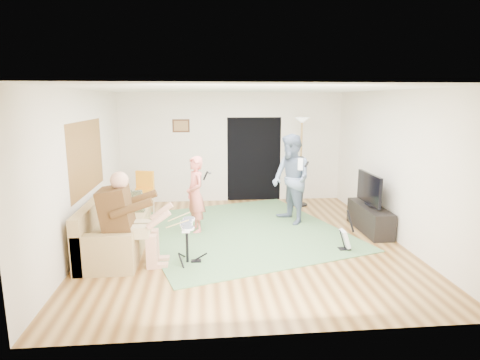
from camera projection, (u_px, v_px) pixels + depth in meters
name	position (u px, v px, depth m)	size (l,w,h in m)	color
floor	(244.00, 241.00, 7.32)	(6.00, 6.00, 0.00)	brown
walls	(245.00, 168.00, 7.06)	(5.50, 6.00, 2.70)	silver
ceiling	(245.00, 89.00, 6.79)	(6.00, 6.00, 0.00)	white
window_blinds	(87.00, 157.00, 6.96)	(2.05, 2.05, 0.00)	olive
doorway	(254.00, 159.00, 10.08)	(2.10, 2.10, 0.00)	black
picture_frame	(181.00, 126.00, 9.75)	(0.42, 0.03, 0.32)	#3F2314
area_rug	(241.00, 230.00, 7.86)	(3.63, 3.92, 0.02)	#4B7245
sofa	(112.00, 234.00, 6.79)	(0.89, 2.15, 0.87)	#A18350
drummer	(131.00, 229.00, 6.14)	(0.96, 0.54, 1.48)	#4D3015
drum_kit	(187.00, 245.00, 6.27)	(0.37, 0.66, 0.68)	black
singer	(195.00, 194.00, 7.70)	(0.54, 0.35, 1.48)	#EE7467
microphone	(206.00, 176.00, 7.64)	(0.06, 0.06, 0.24)	black
guitarist	(291.00, 179.00, 8.21)	(0.90, 0.70, 1.85)	slate
guitar_held	(301.00, 163.00, 8.16)	(0.12, 0.60, 0.26)	white
guitar_spare	(345.00, 239.00, 6.83)	(0.26, 0.23, 0.71)	black
torchiere_lamp	(301.00, 146.00, 9.49)	(0.38, 0.38, 2.12)	black
dining_chair	(142.00, 201.00, 8.75)	(0.52, 0.55, 0.99)	#D1B088
tv_cabinet	(370.00, 218.00, 7.83)	(0.40, 1.40, 0.50)	black
television	(369.00, 188.00, 7.71)	(0.06, 1.01, 0.59)	black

